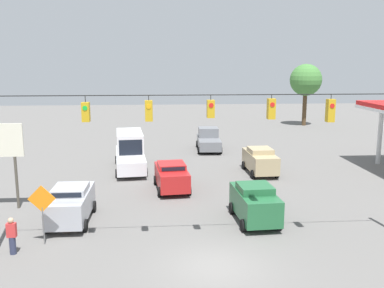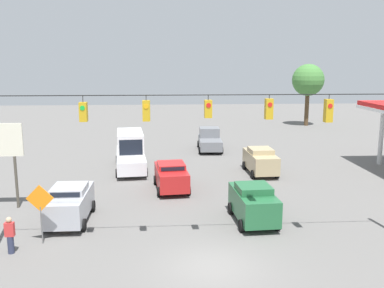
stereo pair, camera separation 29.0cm
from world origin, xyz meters
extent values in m
plane|color=#605E5B|center=(0.00, 0.00, 0.00)|extent=(140.00, 140.00, 0.00)
cylinder|color=black|center=(0.00, -1.98, 6.96)|extent=(19.22, 0.04, 0.04)
cube|color=gold|center=(-5.33, -1.98, 6.24)|extent=(0.32, 0.36, 1.01)
cylinder|color=black|center=(-5.33, -1.98, 6.85)|extent=(0.03, 0.03, 0.22)
cylinder|color=red|center=(-5.33, -1.79, 6.47)|extent=(0.20, 0.02, 0.20)
cube|color=gold|center=(-2.67, -1.98, 6.34)|extent=(0.32, 0.36, 0.90)
cylinder|color=black|center=(-2.67, -1.98, 6.87)|extent=(0.03, 0.03, 0.18)
cylinder|color=red|center=(-2.67, -1.79, 6.54)|extent=(0.20, 0.02, 0.20)
cube|color=gold|center=(0.00, -1.98, 6.36)|extent=(0.32, 0.36, 0.77)
cylinder|color=black|center=(0.00, -1.98, 6.85)|extent=(0.03, 0.03, 0.22)
cylinder|color=red|center=(0.00, -1.79, 6.53)|extent=(0.20, 0.02, 0.20)
cube|color=gold|center=(2.67, -1.98, 6.29)|extent=(0.32, 0.36, 0.89)
cylinder|color=black|center=(2.67, -1.98, 6.85)|extent=(0.03, 0.03, 0.22)
cylinder|color=orange|center=(2.67, -1.79, 6.49)|extent=(0.20, 0.02, 0.20)
cube|color=gold|center=(5.33, -1.98, 6.26)|extent=(0.32, 0.36, 0.82)
cylinder|color=black|center=(5.33, -1.98, 6.82)|extent=(0.03, 0.03, 0.28)
cylinder|color=green|center=(5.33, -1.79, 6.45)|extent=(0.20, 0.02, 0.20)
cube|color=tan|center=(-5.34, -14.85, 0.97)|extent=(1.96, 4.40, 1.29)
cube|color=tan|center=(-5.34, -14.85, 1.79)|extent=(1.73, 1.97, 0.36)
cube|color=black|center=(-5.30, -15.81, 1.79)|extent=(1.45, 0.07, 0.25)
cylinder|color=black|center=(-6.19, -16.29, 0.32)|extent=(0.24, 0.65, 0.64)
cylinder|color=black|center=(-4.38, -16.23, 0.32)|extent=(0.24, 0.65, 0.64)
cylinder|color=black|center=(-6.29, -13.47, 0.32)|extent=(0.24, 0.65, 0.64)
cylinder|color=black|center=(-4.48, -13.41, 0.32)|extent=(0.24, 0.65, 0.64)
cube|color=red|center=(1.50, -11.05, 0.90)|extent=(2.30, 4.45, 1.15)
cube|color=red|center=(1.50, -11.05, 1.65)|extent=(1.91, 2.05, 0.36)
cube|color=black|center=(1.40, -10.10, 1.65)|extent=(1.50, 0.17, 0.25)
cylinder|color=black|center=(2.30, -9.57, 0.32)|extent=(0.28, 0.66, 0.64)
cylinder|color=black|center=(0.42, -9.76, 0.32)|extent=(0.28, 0.66, 0.64)
cylinder|color=black|center=(2.57, -12.34, 0.32)|extent=(0.28, 0.66, 0.64)
cylinder|color=black|center=(0.70, -12.53, 0.32)|extent=(0.28, 0.66, 0.64)
cube|color=slate|center=(-2.43, -23.87, 0.77)|extent=(2.22, 5.15, 0.90)
cube|color=slate|center=(-2.45, -24.48, 1.67)|extent=(1.94, 1.90, 0.90)
cube|color=black|center=(-2.48, -25.41, 1.67)|extent=(1.63, 0.08, 0.63)
cylinder|color=black|center=(-3.50, -25.49, 0.32)|extent=(0.24, 0.65, 0.64)
cylinder|color=black|center=(-1.47, -25.56, 0.32)|extent=(0.24, 0.65, 0.64)
cylinder|color=black|center=(-3.38, -22.19, 0.32)|extent=(0.24, 0.65, 0.64)
cylinder|color=black|center=(-1.35, -22.26, 0.32)|extent=(0.24, 0.65, 0.64)
cube|color=#A8AAB2|center=(6.95, -5.64, 0.95)|extent=(1.86, 4.44, 1.27)
cube|color=#A8AAB2|center=(6.95, -5.64, 1.77)|extent=(1.71, 1.96, 0.36)
cube|color=black|center=(6.95, -4.66, 1.77)|extent=(1.49, 0.02, 0.25)
cylinder|color=black|center=(7.88, -4.20, 0.32)|extent=(0.22, 0.64, 0.64)
cylinder|color=black|center=(6.02, -4.20, 0.32)|extent=(0.22, 0.64, 0.64)
cylinder|color=black|center=(7.88, -7.09, 0.32)|extent=(0.22, 0.64, 0.64)
cylinder|color=black|center=(6.02, -7.09, 0.32)|extent=(0.22, 0.64, 0.64)
cube|color=#236038|center=(-2.74, -4.96, 0.99)|extent=(2.07, 4.11, 1.33)
cube|color=#236038|center=(-2.74, -4.96, 1.83)|extent=(1.80, 1.86, 0.36)
cube|color=black|center=(-2.68, -5.85, 1.83)|extent=(1.47, 0.11, 0.25)
cylinder|color=black|center=(-3.58, -6.32, 0.32)|extent=(0.26, 0.65, 0.64)
cylinder|color=black|center=(-1.74, -6.21, 0.32)|extent=(0.26, 0.65, 0.64)
cylinder|color=black|center=(-3.73, -3.71, 0.32)|extent=(0.26, 0.65, 0.64)
cylinder|color=black|center=(-1.89, -3.61, 0.32)|extent=(0.26, 0.65, 0.64)
cube|color=silver|center=(4.60, -16.78, 0.82)|extent=(2.84, 7.20, 1.00)
cube|color=silver|center=(4.64, -17.13, 2.15)|extent=(2.42, 4.67, 1.65)
cube|color=black|center=(4.41, -14.89, 2.15)|extent=(1.70, 0.19, 1.16)
cylinder|color=black|center=(5.43, -14.41, 0.32)|extent=(0.28, 0.66, 0.64)
cylinder|color=black|center=(3.30, -14.62, 0.32)|extent=(0.28, 0.66, 0.64)
cylinder|color=black|center=(5.90, -18.95, 0.32)|extent=(0.28, 0.66, 0.64)
cylinder|color=black|center=(3.77, -19.16, 0.32)|extent=(0.28, 0.66, 0.64)
cone|color=orange|center=(6.91, -4.43, 0.31)|extent=(0.43, 0.43, 0.63)
cone|color=orange|center=(6.88, -7.63, 0.31)|extent=(0.43, 0.43, 0.63)
cone|color=orange|center=(6.92, -11.07, 0.31)|extent=(0.43, 0.43, 0.63)
cylinder|color=silver|center=(-15.92, -17.23, 2.43)|extent=(0.36, 0.36, 4.86)
cylinder|color=#4C473D|center=(10.49, -8.07, 1.54)|extent=(0.16, 0.16, 3.07)
cylinder|color=slate|center=(7.65, -2.82, 0.90)|extent=(0.06, 0.06, 1.80)
cube|color=orange|center=(7.65, -2.82, 2.21)|extent=(1.27, 0.04, 1.27)
cylinder|color=#2D334C|center=(8.76, -1.85, 0.40)|extent=(0.28, 0.28, 0.80)
cube|color=red|center=(8.76, -1.85, 1.12)|extent=(0.40, 0.24, 0.63)
sphere|color=tan|center=(8.76, -1.85, 1.56)|extent=(0.25, 0.25, 0.25)
cylinder|color=#4C3823|center=(-17.11, -39.52, 2.46)|extent=(0.55, 0.55, 4.92)
sphere|color=#427A38|center=(-17.11, -39.52, 6.08)|extent=(4.20, 4.20, 4.20)
camera|label=1|loc=(2.17, 16.36, 8.33)|focal=40.00mm
camera|label=2|loc=(1.88, 16.38, 8.33)|focal=40.00mm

